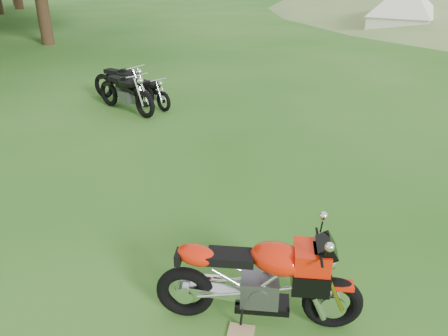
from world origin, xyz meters
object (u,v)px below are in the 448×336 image
at_px(vintage_moto_d, 150,91).
at_px(plywood_board, 241,332).
at_px(tent_left, 405,8).
at_px(vintage_moto_c, 125,91).
at_px(sport_motorcycle, 259,274).
at_px(vintage_moto_b, 122,82).

bearing_deg(vintage_moto_d, plywood_board, -29.26).
distance_m(vintage_moto_d, tent_left, 17.56).
xyz_separation_m(plywood_board, vintage_moto_c, (-5.55, 5.65, 0.55)).
relative_size(sport_motorcycle, vintage_moto_b, 0.96).
bearing_deg(sport_motorcycle, vintage_moto_c, 117.54).
bearing_deg(vintage_moto_c, tent_left, 90.44).
height_order(sport_motorcycle, vintage_moto_c, sport_motorcycle).
xyz_separation_m(plywood_board, vintage_moto_b, (-6.13, 6.30, 0.55)).
xyz_separation_m(vintage_moto_c, tent_left, (5.26, 17.45, 0.78)).
distance_m(vintage_moto_c, vintage_moto_d, 0.71).
bearing_deg(plywood_board, vintage_moto_d, 129.91).
bearing_deg(vintage_moto_d, sport_motorcycle, -27.70).
height_order(vintage_moto_d, tent_left, tent_left).
xyz_separation_m(plywood_board, tent_left, (-0.29, 23.09, 1.33)).
bearing_deg(vintage_moto_c, plywood_board, -28.30).
bearing_deg(plywood_board, tent_left, 90.71).
height_order(sport_motorcycle, plywood_board, sport_motorcycle).
height_order(sport_motorcycle, tent_left, tent_left).
distance_m(sport_motorcycle, vintage_moto_c, 7.80).
distance_m(vintage_moto_c, tent_left, 18.24).
xyz_separation_m(sport_motorcycle, vintage_moto_b, (-6.21, 6.06, -0.06)).
xyz_separation_m(vintage_moto_c, vintage_moto_d, (0.30, 0.63, -0.12)).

